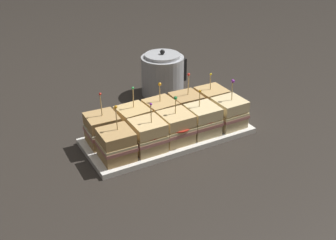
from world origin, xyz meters
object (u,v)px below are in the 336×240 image
Objects in this scene: sandwich_front_left at (148,136)px; sandwich_front_right at (203,120)px; sandwich_front_far_right at (229,113)px; sandwich_back_left at (133,122)px; sandwich_front_center at (176,127)px; sandwich_back_center at (161,114)px; sandwich_back_right at (186,108)px; sandwich_back_far_right at (211,102)px; sandwich_back_far_left at (102,129)px; kettle_steel at (163,75)px; sandwich_front_far_left at (116,145)px; serving_platter at (168,136)px.

sandwich_front_left reaches higher than sandwich_front_right.
sandwich_front_far_right reaches higher than sandwich_back_left.
sandwich_back_center reaches higher than sandwich_front_center.
sandwich_back_center is at bearing 1.03° from sandwich_back_left.
sandwich_back_right reaches higher than sandwich_back_far_right.
sandwich_back_far_left is 1.11× the size of sandwich_back_far_right.
kettle_steel is at bearing 55.50° from sandwich_front_left.
sandwich_front_far_left is 1.01× the size of sandwich_back_left.
kettle_steel is at bearing 36.61° from sandwich_back_far_left.
serving_platter is 0.13m from sandwich_back_right.
sandwich_front_left is 1.03× the size of sandwich_front_center.
sandwich_front_center is 0.24m from sandwich_back_far_right.
kettle_steel is at bearing 45.98° from sandwich_front_far_left.
serving_platter is at bearing 89.38° from sandwich_front_center.
sandwich_front_right is 0.15m from sandwich_back_far_right.
sandwich_back_left is (-0.00, 0.11, -0.00)m from sandwich_front_left.
sandwich_back_center reaches higher than sandwich_back_far_right.
sandwich_front_center is 0.92× the size of sandwich_back_left.
sandwich_front_far_left is 0.54m from kettle_steel.
kettle_steel reaches higher than sandwich_front_right.
sandwich_back_far_right is (0.11, 0.11, -0.00)m from sandwich_front_right.
serving_platter is at bearing -26.00° from sandwich_back_left.
sandwich_back_far_left is (-0.11, 0.11, 0.00)m from sandwich_front_left.
sandwich_front_left is at bearing -179.38° from sandwich_front_right.
sandwich_front_far_left is at bearing -179.84° from sandwich_front_right.
sandwich_back_far_left reaches higher than serving_platter.
sandwich_back_center is (0.11, 0.11, 0.00)m from sandwich_front_left.
sandwich_front_far_right is 1.04× the size of sandwich_back_center.
sandwich_back_right is (0.11, 0.00, -0.00)m from sandwich_back_center.
sandwich_front_center is 0.99× the size of sandwich_back_far_right.
sandwich_front_far_left is 1.07× the size of sandwich_front_left.
sandwich_front_right is 0.11m from sandwich_back_right.
sandwich_back_right reaches higher than sandwich_front_right.
sandwich_back_center is 0.21m from sandwich_back_far_right.
sandwich_front_center is 0.89× the size of sandwich_back_right.
serving_platter is 3.60× the size of sandwich_front_right.
sandwich_front_far_right is at bearing -14.08° from sandwich_back_far_left.
sandwich_back_right reaches higher than sandwich_front_far_left.
sandwich_back_far_right is at bearing 91.29° from sandwich_front_far_right.
sandwich_front_left is 0.92× the size of sandwich_back_far_left.
sandwich_back_far_left reaches higher than sandwich_front_right.
sandwich_back_center is at bearing -120.12° from kettle_steel.
sandwich_front_far_left is 1.10× the size of sandwich_front_center.
sandwich_front_left is 0.24m from sandwich_back_right.
sandwich_front_left is 0.21m from sandwich_front_right.
sandwich_front_right is (0.21, 0.00, 0.00)m from sandwich_front_left.
sandwich_front_center reaches higher than serving_platter.
sandwich_front_far_left is at bearing 179.27° from sandwich_front_left.
sandwich_front_far_left is 0.43m from sandwich_front_far_right.
sandwich_back_right is (0.00, 0.11, 0.00)m from sandwich_front_right.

